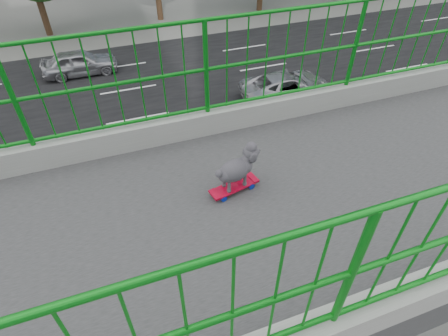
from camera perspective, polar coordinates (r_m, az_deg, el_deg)
name	(u,v)px	position (r m, az deg, el deg)	size (l,w,h in m)	color
road	(138,119)	(18.13, -13.33, 7.56)	(18.00, 90.00, 0.02)	black
footbridge	(244,297)	(5.16, 3.23, -19.62)	(3.00, 24.00, 7.00)	#2D2D2F
railing	(252,191)	(3.55, 4.43, -3.66)	(3.00, 24.00, 1.42)	gray
skateboard	(234,187)	(3.82, 1.62, -2.98)	(0.27, 0.56, 0.07)	red
poodle	(237,168)	(3.66, 2.06, 0.05)	(0.29, 0.52, 0.44)	#312E34
car_2	(287,86)	(19.31, 9.79, 12.57)	(2.20, 4.76, 1.32)	#A1A1A6
car_4	(79,62)	(22.94, -21.75, 15.15)	(1.66, 4.12, 1.40)	#A1A1A6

